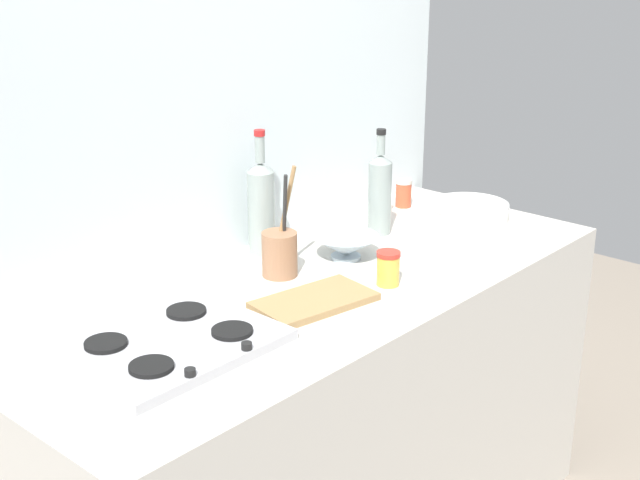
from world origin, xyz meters
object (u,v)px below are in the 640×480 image
(condiment_jar_rear, at_px, (404,193))
(plate_stack, at_px, (470,211))
(stovetop_hob, at_px, (171,343))
(wine_bottle_leftmost, at_px, (380,192))
(butter_dish, at_px, (439,245))
(cutting_board, at_px, (314,301))
(utensil_crock, at_px, (280,252))
(condiment_jar_front, at_px, (388,268))
(mixing_bowl, at_px, (346,246))
(wine_bottle_mid_left, at_px, (261,206))

(condiment_jar_rear, bearing_deg, plate_stack, -81.23)
(stovetop_hob, xyz_separation_m, wine_bottle_leftmost, (0.93, 0.14, 0.12))
(stovetop_hob, bearing_deg, butter_dish, -7.00)
(cutting_board, bearing_deg, butter_dish, -3.98)
(stovetop_hob, relative_size, condiment_jar_rear, 4.89)
(utensil_crock, xyz_separation_m, condiment_jar_front, (0.14, -0.26, -0.02))
(mixing_bowl, relative_size, condiment_jar_rear, 2.03)
(condiment_jar_rear, height_order, cutting_board, condiment_jar_rear)
(cutting_board, bearing_deg, stovetop_hob, 169.27)
(butter_dish, xyz_separation_m, condiment_jar_front, (-0.27, -0.02, 0.02))
(plate_stack, distance_m, condiment_jar_rear, 0.24)
(utensil_crock, bearing_deg, stovetop_hob, -165.44)
(stovetop_hob, relative_size, condiment_jar_front, 4.91)
(stovetop_hob, distance_m, wine_bottle_mid_left, 0.64)
(plate_stack, bearing_deg, wine_bottle_mid_left, 157.30)
(stovetop_hob, height_order, plate_stack, plate_stack)
(plate_stack, distance_m, mixing_bowl, 0.54)
(wine_bottle_leftmost, xyz_separation_m, utensil_crock, (-0.45, -0.02, -0.06))
(wine_bottle_leftmost, relative_size, condiment_jar_front, 3.50)
(butter_dish, height_order, utensil_crock, utensil_crock)
(mixing_bowl, relative_size, utensil_crock, 0.63)
(wine_bottle_mid_left, relative_size, cutting_board, 1.21)
(wine_bottle_mid_left, bearing_deg, butter_dish, -50.55)
(wine_bottle_leftmost, bearing_deg, condiment_jar_front, -138.49)
(condiment_jar_front, relative_size, cutting_board, 0.31)
(cutting_board, bearing_deg, utensil_crock, 67.55)
(utensil_crock, distance_m, cutting_board, 0.22)
(condiment_jar_front, bearing_deg, mixing_bowl, 70.57)
(wine_bottle_leftmost, xyz_separation_m, wine_bottle_mid_left, (-0.36, 0.14, 0.01))
(stovetop_hob, height_order, wine_bottle_leftmost, wine_bottle_leftmost)
(mixing_bowl, distance_m, condiment_jar_front, 0.22)
(stovetop_hob, xyz_separation_m, cutting_board, (0.39, -0.07, -0.00))
(wine_bottle_leftmost, relative_size, utensil_crock, 1.08)
(wine_bottle_mid_left, bearing_deg, condiment_jar_rear, -3.50)
(mixing_bowl, height_order, condiment_jar_front, condiment_jar_front)
(wine_bottle_mid_left, height_order, utensil_crock, wine_bottle_mid_left)
(butter_dish, relative_size, condiment_jar_front, 1.55)
(wine_bottle_leftmost, bearing_deg, stovetop_hob, -171.37)
(wine_bottle_leftmost, height_order, mixing_bowl, wine_bottle_leftmost)
(condiment_jar_rear, distance_m, cutting_board, 0.86)
(condiment_jar_front, bearing_deg, wine_bottle_mid_left, 97.07)
(wine_bottle_mid_left, relative_size, butter_dish, 2.51)
(mixing_bowl, xyz_separation_m, condiment_jar_front, (-0.07, -0.21, 0.01))
(mixing_bowl, bearing_deg, stovetop_hob, -173.96)
(plate_stack, xyz_separation_m, condiment_jar_rear, (-0.04, 0.24, 0.02))
(stovetop_hob, bearing_deg, condiment_jar_front, -12.21)
(condiment_jar_front, distance_m, condiment_jar_rear, 0.69)
(stovetop_hob, height_order, condiment_jar_front, condiment_jar_front)
(plate_stack, distance_m, utensil_crock, 0.76)
(plate_stack, xyz_separation_m, wine_bottle_mid_left, (-0.66, 0.28, 0.12))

